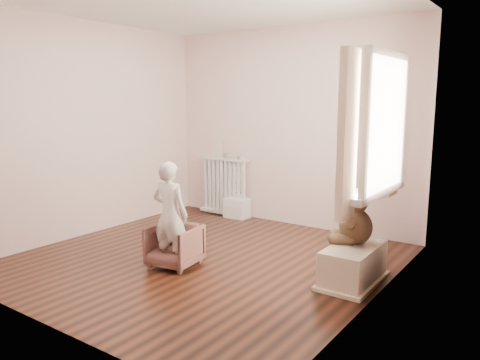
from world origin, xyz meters
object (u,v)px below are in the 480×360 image
Objects in this scene: armchair at (174,246)px; toy_vanity at (237,199)px; radiator at (224,188)px; plush_cat at (374,176)px; teddy_bear at (356,209)px; child at (170,214)px; toy_bench at (353,262)px.

toy_vanity is at bearing 99.93° from armchair.
toy_vanity is at bearing -6.83° from radiator.
plush_cat is at bearing 12.69° from armchair.
teddy_bear reaches higher than armchair.
teddy_bear is (1.60, 0.73, 0.46)m from armchair.
teddy_bear is at bearing 16.60° from armchair.
armchair is (0.63, -1.97, -0.06)m from toy_vanity.
child is at bearing -97.79° from armchair.
child is 1.96m from plush_cat.
radiator is 1.79× the size of armchair.
radiator is 2.81m from teddy_bear.
armchair is at bearing -97.79° from child.
child is (0.88, -2.05, 0.16)m from radiator.
plush_cat is (1.77, 0.71, 0.45)m from child.
child is 1.79m from teddy_bear.
plush_cat is (1.77, 0.66, 0.79)m from armchair.
toy_vanity is at bearing -80.48° from child.
teddy_bear is at bearing -161.93° from child.
plush_cat reaches higher than armchair.
toy_vanity reaches higher than toy_bench.
child is 1.44× the size of toy_bench.
teddy_bear is at bearing -29.15° from toy_vanity.
armchair is 2.05m from plush_cat.
toy_bench is at bearing -158.22° from plush_cat.
teddy_bear is (-0.03, 0.10, 0.47)m from toy_bench.
radiator is 2.87m from toy_bench.
plush_cat is (0.17, -0.06, 0.33)m from teddy_bear.
child reaches higher than radiator.
teddy_bear is 2.14× the size of plush_cat.
radiator is 0.79× the size of child.
toy_vanity is 1.04× the size of teddy_bear.
plush_cat is (0.14, 0.04, 0.80)m from toy_bench.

